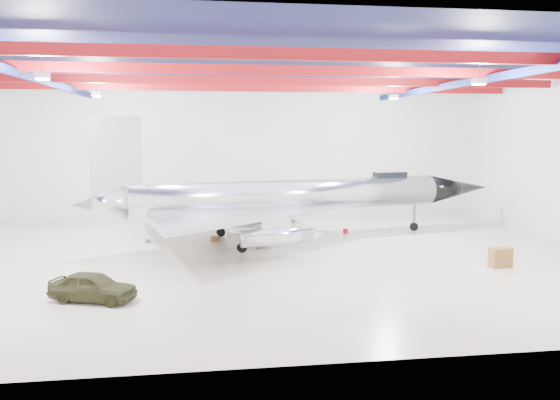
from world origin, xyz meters
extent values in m
plane|color=#C2B49A|center=(0.00, 0.00, 0.00)|extent=(40.00, 40.00, 0.00)
plane|color=silver|center=(0.00, 15.00, 5.50)|extent=(40.00, 0.00, 40.00)
plane|color=#0A0F38|center=(0.00, 0.00, 11.00)|extent=(40.00, 40.00, 0.00)
cube|color=maroon|center=(0.00, -9.00, 10.40)|extent=(39.50, 0.25, 0.50)
cube|color=maroon|center=(0.00, -3.00, 10.40)|extent=(39.50, 0.25, 0.50)
cube|color=maroon|center=(0.00, 3.00, 10.40)|extent=(39.50, 0.25, 0.50)
cube|color=maroon|center=(0.00, 9.00, 10.40)|extent=(39.50, 0.25, 0.50)
cube|color=#0C184D|center=(-12.00, 0.00, 10.10)|extent=(0.25, 29.50, 0.40)
cube|color=#0C184D|center=(12.00, 0.00, 10.10)|extent=(0.25, 29.50, 0.40)
cube|color=silver|center=(-10.00, -6.00, 9.70)|extent=(0.55, 0.55, 0.25)
cube|color=silver|center=(10.00, -6.00, 9.70)|extent=(0.55, 0.55, 0.25)
cube|color=silver|center=(-10.00, 6.00, 9.70)|extent=(0.55, 0.55, 0.25)
cube|color=silver|center=(10.00, 6.00, 9.70)|extent=(0.55, 0.55, 0.25)
cylinder|color=silver|center=(2.66, 4.76, 3.00)|extent=(21.43, 6.56, 2.15)
cone|color=black|center=(15.78, 7.55, 3.00)|extent=(5.69, 3.21, 2.15)
cone|color=silver|center=(-9.41, 2.19, 3.00)|extent=(3.59, 2.77, 2.15)
cube|color=silver|center=(-8.36, 2.42, 5.79)|extent=(2.96, 0.75, 4.83)
cube|color=black|center=(10.01, 6.32, 4.13)|extent=(2.49, 1.33, 0.54)
cylinder|color=silver|center=(0.74, -1.68, 1.50)|extent=(4.19, 1.79, 0.97)
cylinder|color=silver|center=(0.18, 0.94, 1.50)|extent=(4.19, 1.79, 0.97)
cylinder|color=silver|center=(-1.16, 7.24, 1.50)|extent=(4.19, 1.79, 0.97)
cylinder|color=silver|center=(-1.72, 9.86, 1.50)|extent=(4.19, 1.79, 0.97)
cylinder|color=#59595B|center=(12.10, 6.77, 0.97)|extent=(0.19, 0.19, 1.93)
cylinder|color=black|center=(12.10, 6.77, 0.30)|extent=(0.64, 0.36, 0.60)
cylinder|color=#59595B|center=(-0.98, 1.24, 0.97)|extent=(0.19, 0.19, 1.93)
cylinder|color=black|center=(-0.98, 1.24, 0.30)|extent=(0.64, 0.36, 0.60)
cylinder|color=#59595B|center=(-2.10, 6.49, 0.97)|extent=(0.19, 0.19, 1.93)
cylinder|color=black|center=(-2.10, 6.49, 0.30)|extent=(0.64, 0.36, 0.60)
imported|color=#303219|center=(-8.03, -7.31, 0.64)|extent=(4.08, 2.72, 1.29)
cube|color=brown|center=(12.57, -4.32, 0.54)|extent=(1.26, 0.77, 1.09)
cube|color=olive|center=(-2.55, 4.86, 0.17)|extent=(0.60, 0.54, 0.34)
cylinder|color=#59595B|center=(0.14, 2.25, 0.20)|extent=(0.58, 0.58, 0.41)
cube|color=olive|center=(1.63, 5.72, 0.19)|extent=(0.67, 0.61, 0.38)
cube|color=#59595B|center=(-6.92, 5.02, 0.12)|extent=(0.37, 0.30, 0.24)
cylinder|color=maroon|center=(6.83, 6.44, 0.16)|extent=(0.39, 0.39, 0.33)
cube|color=olive|center=(0.64, 3.27, 0.18)|extent=(0.56, 0.47, 0.36)
camera|label=1|loc=(-3.15, -31.13, 7.37)|focal=35.00mm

